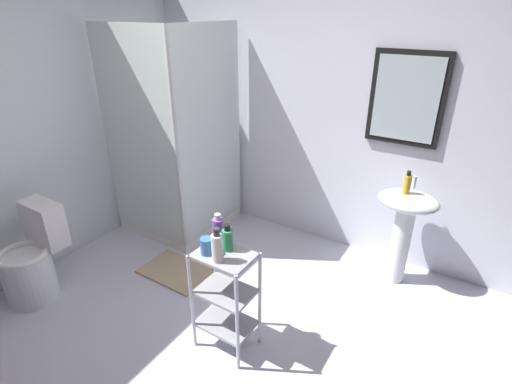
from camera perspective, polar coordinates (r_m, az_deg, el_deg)
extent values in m
cube|color=silver|center=(2.84, -8.35, -22.85)|extent=(4.20, 4.20, 0.02)
cube|color=silver|center=(3.58, 9.99, 11.47)|extent=(4.20, 0.10, 2.50)
cube|color=black|center=(3.27, 21.36, 12.71)|extent=(0.56, 0.03, 0.72)
cube|color=silver|center=(3.25, 21.29, 12.66)|extent=(0.48, 0.01, 0.64)
cube|color=silver|center=(3.55, -33.55, 7.48)|extent=(0.10, 4.20, 2.50)
cube|color=white|center=(4.26, -10.79, -3.63)|extent=(0.90, 0.90, 0.10)
cube|color=silver|center=(3.59, -16.94, 7.47)|extent=(0.90, 0.02, 1.90)
cube|color=silver|center=(3.59, -6.72, 8.44)|extent=(0.02, 0.90, 1.90)
cylinder|color=silver|center=(3.27, -11.63, 6.36)|extent=(0.04, 0.04, 1.90)
cylinder|color=silver|center=(4.24, -10.85, -3.02)|extent=(0.08, 0.08, 0.00)
cylinder|color=white|center=(3.41, 20.51, -7.34)|extent=(0.15, 0.15, 0.68)
ellipsoid|color=white|center=(3.22, 21.60, -1.25)|extent=(0.46, 0.37, 0.13)
cylinder|color=silver|center=(3.28, 22.38, 1.35)|extent=(0.03, 0.03, 0.10)
cylinder|color=white|center=(3.55, -30.48, -10.80)|extent=(0.37, 0.37, 0.40)
torus|color=white|center=(3.44, -31.27, -7.89)|extent=(0.37, 0.37, 0.04)
cube|color=white|center=(3.44, -28.83, -4.08)|extent=(0.35, 0.17, 0.36)
cylinder|color=silver|center=(2.64, -9.48, -15.86)|extent=(0.02, 0.02, 0.74)
cylinder|color=silver|center=(2.47, -2.79, -19.03)|extent=(0.02, 0.02, 0.74)
cylinder|color=silver|center=(2.79, -5.90, -12.98)|extent=(0.02, 0.02, 0.74)
cylinder|color=silver|center=(2.62, 0.57, -15.67)|extent=(0.02, 0.02, 0.74)
cube|color=#99999E|center=(2.75, -4.32, -18.79)|extent=(0.36, 0.26, 0.02)
cube|color=#99999E|center=(2.57, -4.53, -14.49)|extent=(0.36, 0.26, 0.02)
cube|color=#99999E|center=(2.40, -4.76, -9.37)|extent=(0.36, 0.26, 0.02)
cylinder|color=gold|center=(3.16, 21.41, 1.04)|extent=(0.06, 0.06, 0.15)
cylinder|color=black|center=(3.12, 21.68, 2.57)|extent=(0.03, 0.03, 0.04)
cylinder|color=white|center=(2.29, -5.75, -8.28)|extent=(0.07, 0.07, 0.18)
cylinder|color=#333338|center=(2.23, -5.88, -5.90)|extent=(0.04, 0.04, 0.05)
cylinder|color=purple|center=(2.44, -5.60, -5.90)|extent=(0.07, 0.07, 0.18)
cylinder|color=silver|center=(2.38, -5.71, -3.67)|extent=(0.04, 0.04, 0.04)
cylinder|color=#319A5E|center=(2.40, -4.22, -7.07)|extent=(0.07, 0.07, 0.14)
cylinder|color=black|center=(2.35, -4.29, -5.27)|extent=(0.04, 0.04, 0.04)
cylinder|color=#3870B2|center=(2.38, -7.30, -7.93)|extent=(0.08, 0.08, 0.11)
cube|color=tan|center=(3.53, -11.70, -11.39)|extent=(0.60, 0.40, 0.02)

